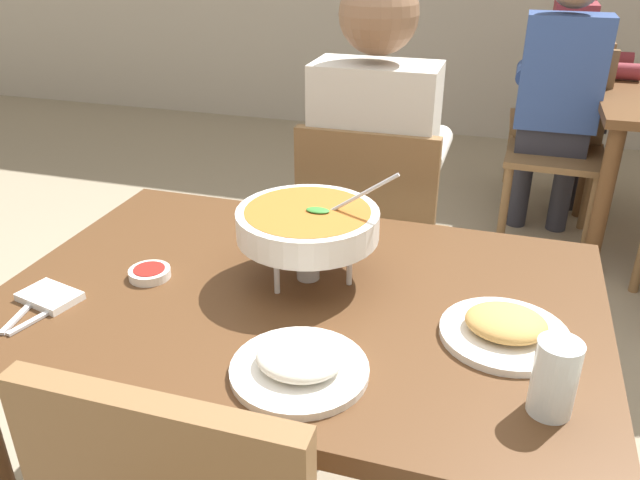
% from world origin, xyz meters
% --- Properties ---
extents(dining_table_main, '(1.24, 0.83, 0.73)m').
position_xyz_m(dining_table_main, '(0.00, 0.00, 0.62)').
color(dining_table_main, '#51331C').
rests_on(dining_table_main, ground_plane).
extents(chair_diner_main, '(0.44, 0.44, 0.90)m').
position_xyz_m(chair_diner_main, '(-0.00, 0.70, 0.51)').
color(chair_diner_main, brown).
rests_on(chair_diner_main, ground_plane).
extents(diner_main, '(0.40, 0.45, 1.31)m').
position_xyz_m(diner_main, '(0.00, 0.73, 0.75)').
color(diner_main, '#2D2D38').
rests_on(diner_main, ground_plane).
extents(curry_bowl, '(0.33, 0.30, 0.26)m').
position_xyz_m(curry_bowl, '(0.00, 0.06, 0.86)').
color(curry_bowl, silver).
rests_on(curry_bowl, dining_table_main).
extents(rice_plate, '(0.24, 0.24, 0.06)m').
position_xyz_m(rice_plate, '(0.09, -0.25, 0.75)').
color(rice_plate, white).
rests_on(rice_plate, dining_table_main).
extents(appetizer_plate, '(0.24, 0.24, 0.06)m').
position_xyz_m(appetizer_plate, '(0.42, -0.04, 0.75)').
color(appetizer_plate, white).
rests_on(appetizer_plate, dining_table_main).
extents(sauce_dish, '(0.09, 0.09, 0.02)m').
position_xyz_m(sauce_dish, '(-0.33, -0.04, 0.74)').
color(sauce_dish, white).
rests_on(sauce_dish, dining_table_main).
extents(napkin_folded, '(0.14, 0.11, 0.02)m').
position_xyz_m(napkin_folded, '(-0.48, -0.18, 0.73)').
color(napkin_folded, white).
rests_on(napkin_folded, dining_table_main).
extents(fork_utensil, '(0.04, 0.17, 0.01)m').
position_xyz_m(fork_utensil, '(-0.50, -0.23, 0.73)').
color(fork_utensil, silver).
rests_on(fork_utensil, dining_table_main).
extents(spoon_utensil, '(0.05, 0.17, 0.01)m').
position_xyz_m(spoon_utensil, '(-0.45, -0.23, 0.73)').
color(spoon_utensil, silver).
rests_on(spoon_utensil, dining_table_main).
extents(drink_glass, '(0.07, 0.07, 0.13)m').
position_xyz_m(drink_glass, '(0.49, -0.23, 0.78)').
color(drink_glass, silver).
rests_on(drink_glass, dining_table_main).
extents(chair_bg_middle, '(0.46, 0.46, 0.90)m').
position_xyz_m(chair_bg_middle, '(0.61, 2.08, 0.51)').
color(chair_bg_middle, brown).
rests_on(chair_bg_middle, ground_plane).
extents(chair_bg_right, '(0.45, 0.45, 0.90)m').
position_xyz_m(chair_bg_right, '(0.69, 2.54, 0.51)').
color(chair_bg_right, brown).
rests_on(chair_bg_right, ground_plane).
extents(patron_bg_middle, '(0.40, 0.45, 1.31)m').
position_xyz_m(patron_bg_middle, '(0.58, 2.04, 0.75)').
color(patron_bg_middle, '#2D2D38').
rests_on(patron_bg_middle, ground_plane).
extents(patron_bg_right, '(0.45, 0.40, 1.31)m').
position_xyz_m(patron_bg_right, '(0.66, 2.53, 0.75)').
color(patron_bg_right, '#2D2D38').
rests_on(patron_bg_right, ground_plane).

